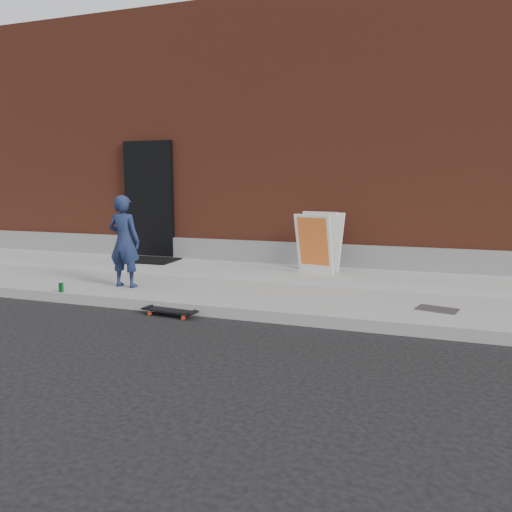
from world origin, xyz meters
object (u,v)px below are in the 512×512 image
at_px(soda_can, 61,288).
at_px(pizza_sign, 319,242).
at_px(child, 124,241).
at_px(skateboard, 170,311).

bearing_deg(soda_can, pizza_sign, 33.93).
bearing_deg(child, soda_can, 43.74).
bearing_deg(soda_can, skateboard, -5.22).
relative_size(child, pizza_sign, 1.39).
bearing_deg(skateboard, soda_can, 174.78).
bearing_deg(child, skateboard, 146.17).
bearing_deg(soda_can, child, 43.60).
distance_m(child, skateboard, 1.64).
bearing_deg(skateboard, pizza_sign, 58.85).
xyz_separation_m(child, skateboard, (1.20, -0.81, -0.78)).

